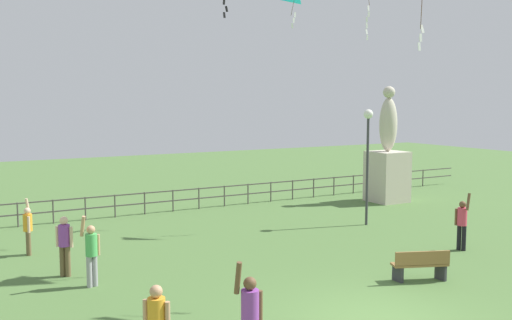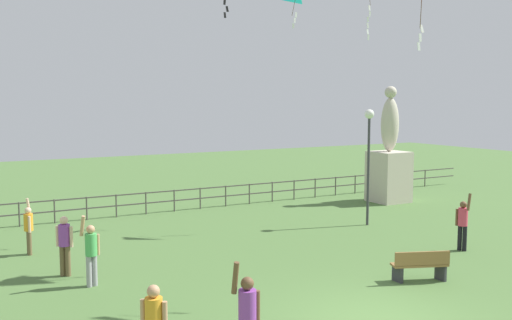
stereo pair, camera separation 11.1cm
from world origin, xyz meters
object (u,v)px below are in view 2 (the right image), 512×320
(person_3, at_px, (65,242))
(person_5, at_px, (29,227))
(person_1, at_px, (463,222))
(person_4, at_px, (247,316))
(person_2, at_px, (91,250))
(lamppost, at_px, (369,141))
(statue_monument, at_px, (389,164))
(park_bench, at_px, (420,265))

(person_3, height_order, person_5, person_5)
(person_1, distance_m, person_4, 10.76)
(person_3, bearing_deg, person_1, -16.49)
(person_1, bearing_deg, person_2, 168.96)
(lamppost, height_order, person_1, lamppost)
(statue_monument, distance_m, person_3, 16.54)
(person_2, distance_m, person_3, 1.33)
(person_4, bearing_deg, person_3, 102.73)
(lamppost, distance_m, person_2, 11.61)
(statue_monument, bearing_deg, lamppost, -140.30)
(person_3, distance_m, person_4, 7.60)
(person_3, bearing_deg, statue_monument, 16.21)
(person_3, xyz_separation_m, person_4, (1.68, -7.41, 0.06))
(person_1, bearing_deg, person_5, 152.70)
(statue_monument, height_order, person_4, statue_monument)
(person_1, height_order, person_2, person_2)
(person_2, xyz_separation_m, person_4, (1.26, -6.15, 0.07))
(person_2, xyz_separation_m, person_5, (-0.95, 4.10, -0.07))
(person_5, bearing_deg, statue_monument, 6.15)
(park_bench, bearing_deg, person_5, 137.26)
(statue_monument, xyz_separation_m, person_5, (-16.39, -1.77, -0.93))
(park_bench, xyz_separation_m, person_5, (-8.66, 8.01, 0.42))
(statue_monument, height_order, person_5, statue_monument)
(person_3, bearing_deg, person_4, -77.27)
(park_bench, relative_size, person_4, 0.76)
(lamppost, bearing_deg, person_1, -88.51)
(lamppost, distance_m, person_1, 5.06)
(statue_monument, distance_m, person_2, 16.55)
(statue_monument, xyz_separation_m, person_1, (-4.18, -8.07, -0.87))
(lamppost, distance_m, person_3, 11.83)
(statue_monument, relative_size, lamppost, 1.22)
(person_2, bearing_deg, lamppost, 11.67)
(statue_monument, relative_size, person_5, 3.11)
(park_bench, height_order, person_4, person_4)
(person_5, bearing_deg, person_1, -27.30)
(park_bench, relative_size, person_3, 0.93)
(person_2, distance_m, person_5, 4.21)
(person_3, distance_m, person_5, 2.89)
(statue_monument, distance_m, park_bench, 12.53)
(person_1, xyz_separation_m, person_5, (-12.21, 6.30, -0.06))
(park_bench, height_order, person_3, person_3)
(person_3, relative_size, person_4, 0.82)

